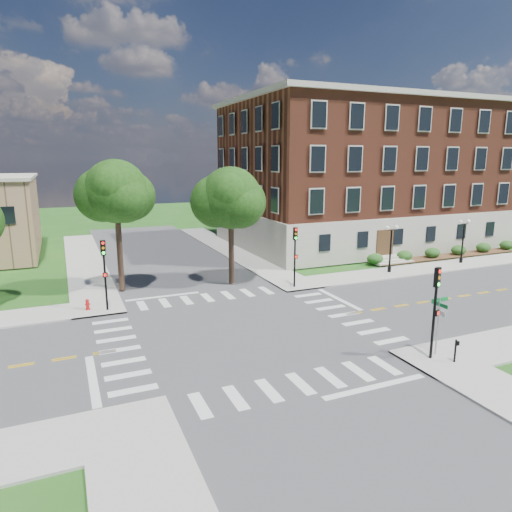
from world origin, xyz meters
name	(u,v)px	position (x,y,z in m)	size (l,w,h in m)	color
ground	(243,331)	(0.00, 0.00, 0.00)	(160.00, 160.00, 0.00)	#1D5217
road_ew	(243,331)	(0.00, 0.00, 0.01)	(90.00, 12.00, 0.01)	#3D3D3F
road_ns	(243,331)	(0.00, 0.00, 0.01)	(12.00, 90.00, 0.01)	#3D3D3F
sidewalk_ne	(326,258)	(15.38, 15.38, 0.06)	(34.00, 34.00, 0.12)	#9E9B93
crosswalk_east	(344,315)	(7.20, 0.00, 0.00)	(2.20, 10.20, 0.02)	silver
stop_bar_east	(339,299)	(8.80, 3.00, 0.00)	(0.40, 5.50, 0.00)	silver
main_building	(361,174)	(24.00, 21.99, 8.34)	(30.60, 22.40, 16.50)	#AFA99A
shrub_row	(445,258)	(27.00, 10.80, 0.00)	(18.00, 2.00, 1.30)	#174617
tree_c	(116,192)	(-5.63, 11.41, 7.72)	(4.76, 4.76, 10.03)	black
tree_d	(231,198)	(2.92, 9.94, 7.07)	(4.91, 4.91, 9.45)	black
traffic_signal_se	(435,301)	(7.38, -7.62, 3.19)	(0.38, 0.45, 4.80)	black
traffic_signal_ne	(295,249)	(7.16, 6.92, 3.19)	(0.34, 0.39, 4.80)	black
traffic_signal_nw	(104,266)	(-7.17, 6.90, 3.19)	(0.36, 0.42, 4.80)	black
twin_lamp_west	(391,246)	(17.32, 7.85, 2.52)	(1.36, 0.36, 4.23)	black
twin_lamp_east	(463,239)	(26.27, 8.09, 2.52)	(1.36, 0.36, 4.23)	black
street_sign_pole	(439,315)	(7.94, -7.36, 2.31)	(1.10, 1.10, 3.10)	gray
push_button_post	(456,350)	(8.15, -8.46, 0.80)	(0.14, 0.21, 1.20)	black
fire_hydrant	(88,305)	(-8.39, 7.47, 0.46)	(0.35, 0.35, 0.75)	red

